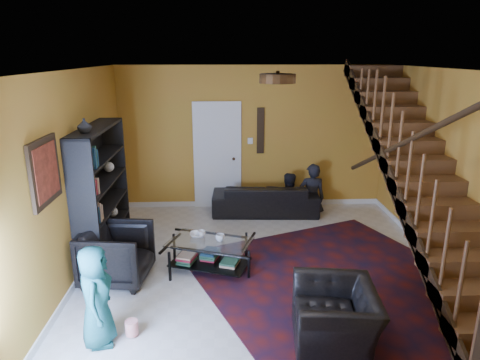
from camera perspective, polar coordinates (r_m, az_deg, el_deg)
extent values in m
plane|color=beige|center=(6.32, 3.45, -11.84)|extent=(5.50, 5.50, 0.00)
plane|color=#BB7729|center=(8.46, 1.71, 5.60)|extent=(5.20, 0.00, 5.20)
plane|color=#BB7729|center=(3.27, 8.94, -13.00)|extent=(5.20, 0.00, 5.20)
plane|color=#BB7729|center=(6.09, -21.42, 0.11)|extent=(0.00, 5.50, 5.50)
plane|color=#BB7729|center=(6.60, 26.76, 0.67)|extent=(0.00, 5.50, 5.50)
plane|color=white|center=(5.57, 3.96, 14.42)|extent=(5.50, 5.50, 0.00)
cube|color=silver|center=(8.80, 1.64, -3.07)|extent=(5.20, 0.02, 0.10)
cube|color=silver|center=(6.57, -20.09, -11.25)|extent=(0.02, 5.50, 0.10)
cube|color=#BB7729|center=(6.40, 22.95, -0.05)|extent=(0.95, 4.92, 2.83)
cube|color=black|center=(6.20, 19.23, 0.61)|extent=(0.04, 5.02, 3.02)
cylinder|color=black|center=(6.11, 19.89, 4.67)|extent=(0.07, 4.20, 2.44)
cube|color=black|center=(6.69, -17.90, -1.70)|extent=(0.35, 1.80, 2.00)
cube|color=black|center=(6.90, -17.46, -6.44)|extent=(0.35, 1.72, 0.03)
cube|color=black|center=(6.65, -18.02, -0.39)|extent=(0.35, 1.72, 0.03)
cube|color=silver|center=(8.49, -3.02, 3.04)|extent=(0.82, 0.05, 2.05)
cube|color=maroon|center=(5.18, -24.58, 1.03)|extent=(0.04, 0.74, 0.74)
cube|color=black|center=(8.42, 2.75, 6.58)|extent=(0.14, 0.03, 0.90)
cylinder|color=#3F2814|center=(4.78, 5.04, 13.34)|extent=(0.40, 0.40, 0.10)
cube|color=#49100D|center=(5.97, 14.15, -14.09)|extent=(4.64, 4.91, 0.02)
imported|color=black|center=(8.33, 3.38, -2.46)|extent=(2.07, 0.90, 0.59)
imported|color=black|center=(6.10, -16.08, -9.50)|extent=(0.96, 0.93, 0.78)
imported|color=black|center=(4.88, 12.55, -17.30)|extent=(0.95, 1.06, 0.63)
imported|color=black|center=(8.53, 9.50, -2.47)|extent=(0.53, 0.36, 1.42)
imported|color=black|center=(8.47, 6.35, -3.11)|extent=(0.60, 0.47, 1.24)
imported|color=#175959|center=(4.87, -18.64, -14.47)|extent=(0.42, 0.59, 1.13)
cube|color=black|center=(6.01, -9.36, -11.32)|extent=(0.04, 0.04, 0.43)
cube|color=black|center=(5.98, 1.19, -11.25)|extent=(0.04, 0.04, 0.43)
cube|color=black|center=(6.55, -8.76, -8.85)|extent=(0.04, 0.04, 0.43)
cube|color=black|center=(6.52, 0.84, -8.77)|extent=(0.04, 0.04, 0.43)
cube|color=black|center=(6.29, -4.01, -10.85)|extent=(1.22, 0.93, 0.02)
cube|color=silver|center=(6.15, -4.07, -8.25)|extent=(1.30, 1.01, 0.02)
imported|color=#999999|center=(6.14, -2.67, -7.68)|extent=(0.16, 0.16, 0.10)
imported|color=#999999|center=(6.27, -5.16, -7.18)|extent=(0.14, 0.14, 0.10)
imported|color=#999999|center=(6.31, -5.66, -7.28)|extent=(0.23, 0.23, 0.06)
imported|color=#999999|center=(5.98, -20.04, 6.82)|extent=(0.18, 0.18, 0.19)
cylinder|color=red|center=(5.12, -14.23, -18.53)|extent=(0.16, 0.16, 0.16)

